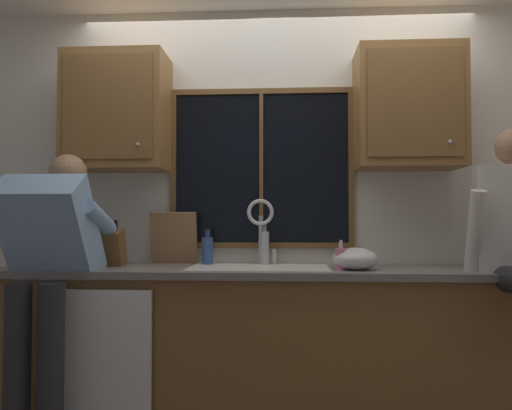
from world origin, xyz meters
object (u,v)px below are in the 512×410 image
Objects in this scene: mixing_bowl at (355,259)px; soap_dispenser at (341,258)px; person_standing at (49,263)px; bottle_green_glass at (265,247)px; knife_block at (113,248)px; cutting_board at (174,238)px; bottle_tall_clear at (207,250)px.

soap_dispenser is at bearing -157.11° from mixing_bowl.
bottle_green_glass is (1.11, 0.50, 0.07)m from person_standing.
knife_block is at bearing 175.48° from mixing_bowl.
soap_dispenser is at bearing -18.99° from cutting_board.
cutting_board is 1.30× the size of mixing_bowl.
cutting_board is 1.99× the size of soap_dispenser.
mixing_bowl is at bearing 7.88° from person_standing.
bottle_tall_clear reaches higher than soap_dispenser.
knife_block is at bearing -169.64° from bottle_green_glass.
soap_dispenser is 0.75× the size of bottle_tall_clear.
person_standing is at bearing -172.99° from soap_dispenser.
person_standing is at bearing -172.12° from mixing_bowl.
person_standing reaches higher than soap_dispenser.
cutting_board is 0.24m from bottle_tall_clear.
bottle_tall_clear is at bearing -177.65° from bottle_green_glass.
bottle_tall_clear is at bearing 163.30° from mixing_bowl.
mixing_bowl is at bearing -16.70° from bottle_tall_clear.
person_standing is at bearing -135.37° from cutting_board.
soap_dispenser is (1.00, -0.34, -0.10)m from cutting_board.
cutting_board is (0.32, 0.20, 0.05)m from knife_block.
knife_block is at bearing -164.62° from bottle_tall_clear.
knife_block reaches higher than bottle_tall_clear.
bottle_green_glass is 1.21× the size of bottle_tall_clear.
soap_dispenser is (1.32, -0.15, -0.05)m from knife_block.
person_standing reaches higher than bottle_green_glass.
person_standing is at bearing -155.88° from bottle_green_glass.
cutting_board reaches higher than soap_dispenser.
cutting_board is 0.58m from bottle_green_glass.
mixing_bowl is at bearing 22.89° from soap_dispenser.
mixing_bowl is (1.40, -0.11, -0.05)m from knife_block.
cutting_board is at bearing 164.08° from mixing_bowl.
knife_block is at bearing 56.34° from person_standing.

